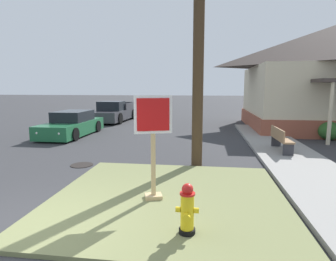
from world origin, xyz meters
TOP-DOWN VIEW (x-y plane):
  - ground_plane at (0.00, 0.00)m, footprint 160.00×160.00m
  - grass_corner_patch at (2.10, 1.83)m, footprint 5.08×4.90m
  - sidewalk_strip at (5.84, 5.89)m, footprint 2.20×16.21m
  - fire_hydrant at (2.61, 0.26)m, footprint 0.38×0.34m
  - stop_sign at (1.80, 1.63)m, footprint 0.76×0.38m
  - manhole_cover at (-1.01, 4.16)m, footprint 0.70×0.70m
  - parked_sedan_green at (-3.92, 9.42)m, footprint 1.88×4.44m
  - pickup_truck_charcoal at (-3.69, 15.56)m, footprint 2.12×5.27m
  - street_bench at (5.65, 6.65)m, footprint 0.45×1.73m
  - utility_pole at (2.63, 4.63)m, footprint 1.50×0.34m
  - corner_house at (10.27, 13.63)m, footprint 9.92×9.09m
  - shrub_near_porch at (8.68, 9.86)m, footprint 1.03×1.03m

SIDE VIEW (x-z plane):
  - ground_plane at x=0.00m, z-range 0.00..0.00m
  - manhole_cover at x=-1.01m, z-range 0.00..0.02m
  - grass_corner_patch at x=2.10m, z-range 0.00..0.08m
  - sidewalk_strip at x=5.84m, z-range 0.00..0.12m
  - shrub_near_porch at x=8.68m, z-range 0.00..0.86m
  - fire_hydrant at x=2.61m, z-range 0.05..0.91m
  - parked_sedan_green at x=-3.92m, z-range -0.08..1.17m
  - street_bench at x=5.65m, z-range 0.17..1.02m
  - pickup_truck_charcoal at x=-3.69m, z-range -0.12..1.36m
  - stop_sign at x=1.80m, z-range 0.08..2.31m
  - corner_house at x=10.27m, z-range 0.08..6.09m
  - utility_pole at x=2.63m, z-range 0.14..9.76m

